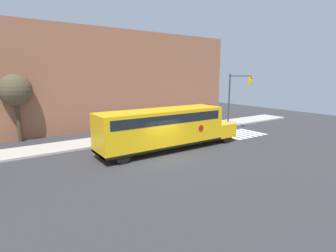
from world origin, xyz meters
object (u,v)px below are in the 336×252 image
(stop_sign, at_px, (209,113))
(tree_near_sidewalk, at_px, (15,91))
(traffic_light, at_px, (236,93))
(school_bus, at_px, (166,127))

(stop_sign, height_order, tree_near_sidewalk, tree_near_sidewalk)
(stop_sign, xyz_separation_m, traffic_light, (2.70, -1.08, 1.99))
(school_bus, relative_size, tree_near_sidewalk, 2.05)
(school_bus, bearing_deg, traffic_light, 15.11)
(school_bus, height_order, stop_sign, school_bus)
(school_bus, xyz_separation_m, stop_sign, (8.02, 3.98, -0.03))
(stop_sign, relative_size, traffic_light, 0.46)
(school_bus, height_order, tree_near_sidewalk, tree_near_sidewalk)
(tree_near_sidewalk, bearing_deg, school_bus, -46.02)
(school_bus, xyz_separation_m, tree_near_sidewalk, (-8.68, 9.00, 2.48))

